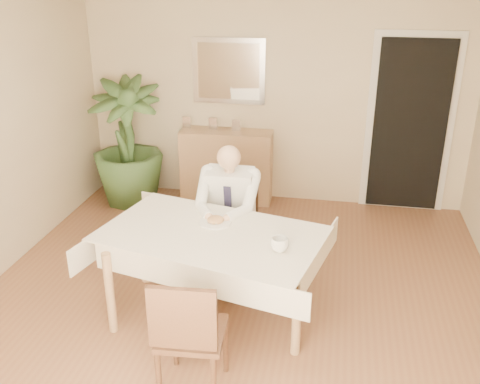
% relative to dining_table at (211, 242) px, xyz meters
% --- Properties ---
extents(room, '(5.00, 5.02, 2.60)m').
position_rel_dining_table_xyz_m(room, '(0.16, 0.04, 0.63)').
color(room, brown).
rests_on(room, ground).
extents(doorway, '(0.96, 0.07, 2.10)m').
position_rel_dining_table_xyz_m(doorway, '(1.71, 2.50, 0.33)').
color(doorway, silver).
rests_on(doorway, ground).
extents(mirror, '(0.86, 0.04, 0.76)m').
position_rel_dining_table_xyz_m(mirror, '(-0.38, 2.51, 0.88)').
color(mirror, silver).
rests_on(mirror, room).
extents(dining_table, '(1.94, 1.40, 0.75)m').
position_rel_dining_table_xyz_m(dining_table, '(0.00, 0.00, 0.00)').
color(dining_table, '#98754E').
rests_on(dining_table, ground).
extents(chair_far, '(0.45, 0.45, 0.91)m').
position_rel_dining_table_xyz_m(chair_far, '(0.00, 0.88, -0.15)').
color(chair_far, '#3F2518').
rests_on(chair_far, ground).
extents(chair_near, '(0.46, 0.46, 0.91)m').
position_rel_dining_table_xyz_m(chair_near, '(0.07, -0.92, -0.16)').
color(chair_near, '#3F2518').
rests_on(chair_near, ground).
extents(seated_man, '(0.48, 0.72, 1.24)m').
position_rel_dining_table_xyz_m(seated_man, '(0.00, 0.59, 0.02)').
color(seated_man, white).
rests_on(seated_man, ground).
extents(plate, '(0.26, 0.26, 0.02)m').
position_rel_dining_table_xyz_m(plate, '(-0.00, 0.17, 0.09)').
color(plate, white).
rests_on(plate, dining_table).
extents(food, '(0.14, 0.14, 0.06)m').
position_rel_dining_table_xyz_m(food, '(-0.00, 0.17, 0.11)').
color(food, olive).
rests_on(food, dining_table).
extents(knife, '(0.01, 0.13, 0.01)m').
position_rel_dining_table_xyz_m(knife, '(0.04, 0.11, 0.11)').
color(knife, silver).
rests_on(knife, dining_table).
extents(fork, '(0.01, 0.13, 0.01)m').
position_rel_dining_table_xyz_m(fork, '(-0.04, 0.11, 0.11)').
color(fork, silver).
rests_on(fork, dining_table).
extents(coffee_mug, '(0.14, 0.14, 0.10)m').
position_rel_dining_table_xyz_m(coffee_mug, '(0.56, -0.18, 0.14)').
color(coffee_mug, white).
rests_on(coffee_mug, dining_table).
extents(sideboard, '(1.10, 0.41, 0.87)m').
position_rel_dining_table_xyz_m(sideboard, '(-0.38, 2.36, -0.23)').
color(sideboard, '#98754E').
rests_on(sideboard, ground).
extents(photo_frame_left, '(0.10, 0.02, 0.14)m').
position_rel_dining_table_xyz_m(photo_frame_left, '(-0.88, 2.40, 0.27)').
color(photo_frame_left, silver).
rests_on(photo_frame_left, sideboard).
extents(photo_frame_center, '(0.10, 0.02, 0.14)m').
position_rel_dining_table_xyz_m(photo_frame_center, '(-0.56, 2.41, 0.27)').
color(photo_frame_center, silver).
rests_on(photo_frame_center, sideboard).
extents(photo_frame_right, '(0.10, 0.02, 0.14)m').
position_rel_dining_table_xyz_m(photo_frame_right, '(-0.27, 2.39, 0.27)').
color(photo_frame_right, silver).
rests_on(photo_frame_right, sideboard).
extents(potted_palm, '(1.02, 1.02, 1.51)m').
position_rel_dining_table_xyz_m(potted_palm, '(-1.53, 2.08, 0.09)').
color(potted_palm, '#304C23').
rests_on(potted_palm, ground).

